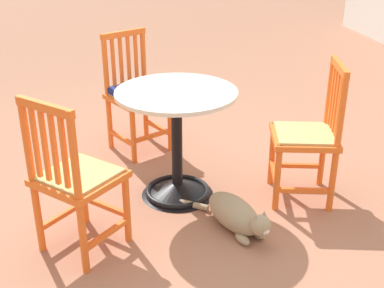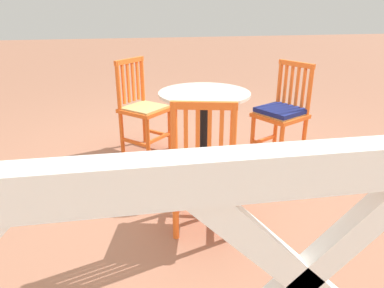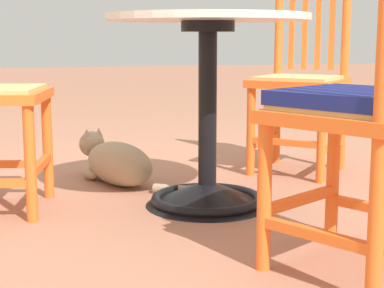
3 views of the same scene
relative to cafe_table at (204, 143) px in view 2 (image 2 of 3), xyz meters
name	(u,v)px [view 2 (image 2 of 3)]	position (x,y,z in m)	size (l,w,h in m)	color
ground_plane	(189,164)	(0.10, -0.19, -0.28)	(24.00, 24.00, 0.00)	#A36B51
cafe_table	(204,143)	(0.00, 0.00, 0.00)	(0.76, 0.76, 0.73)	black
orange_chair_by_planter	(282,114)	(-0.78, -0.19, 0.16)	(0.54, 0.54, 0.91)	orange
orange_chair_facing_out	(143,109)	(0.49, -0.62, 0.15)	(0.57, 0.57, 0.91)	orange
orange_chair_at_corner	(204,168)	(0.17, 0.81, 0.15)	(0.48, 0.48, 0.91)	orange
tabby_cat	(153,181)	(0.47, 0.28, -0.19)	(0.63, 0.48, 0.23)	#9E896B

